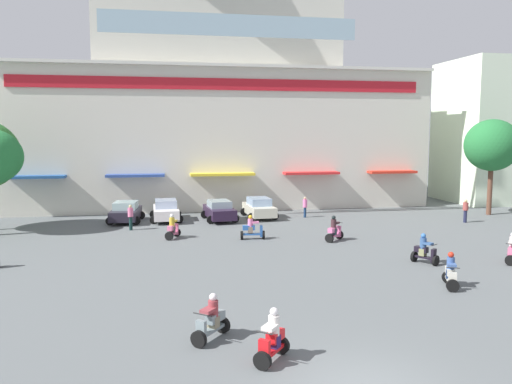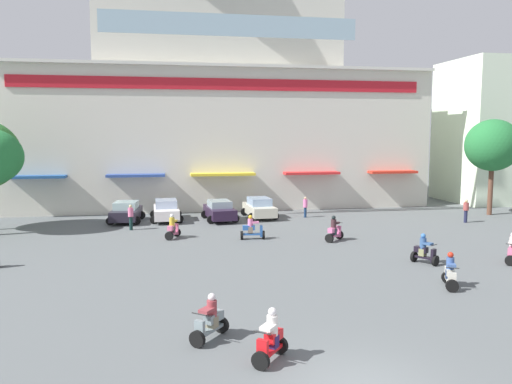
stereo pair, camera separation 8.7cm
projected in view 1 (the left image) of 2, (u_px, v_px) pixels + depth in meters
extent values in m
plane|color=#565C5D|center=(265.00, 263.00, 25.60)|extent=(128.00, 128.00, 0.00)
cube|color=silver|center=(217.00, 140.00, 47.27)|extent=(35.76, 11.68, 11.68)
cube|color=silver|center=(216.00, 33.00, 46.74)|extent=(20.69, 10.51, 7.60)
cube|color=red|center=(224.00, 84.00, 40.99)|extent=(32.90, 0.12, 0.91)
cube|color=silver|center=(224.00, 65.00, 40.78)|extent=(35.76, 0.70, 0.24)
cube|color=#224E8E|center=(36.00, 177.00, 38.80)|extent=(4.29, 1.10, 0.20)
cube|color=#2B458C|center=(135.00, 176.00, 40.09)|extent=(4.49, 1.10, 0.20)
cube|color=gold|center=(223.00, 174.00, 41.28)|extent=(5.17, 1.10, 0.20)
cube|color=red|center=(311.00, 173.00, 42.58)|extent=(4.63, 1.10, 0.20)
cube|color=red|center=(392.00, 172.00, 43.83)|extent=(4.12, 1.10, 0.20)
cube|color=#99B7C6|center=(232.00, 25.00, 36.02)|extent=(18.21, 0.08, 1.52)
cylinder|color=brown|center=(490.00, 190.00, 40.49)|extent=(0.38, 0.38, 4.01)
ellipsoid|color=#246D35|center=(492.00, 145.00, 40.09)|extent=(4.25, 4.04, 4.04)
cube|color=#221E2A|center=(126.00, 214.00, 37.19)|extent=(2.18, 3.96, 0.70)
cube|color=#A3C1BF|center=(126.00, 205.00, 37.12)|extent=(1.74, 2.04, 0.53)
cylinder|color=black|center=(116.00, 216.00, 38.32)|extent=(0.61, 0.22, 0.60)
cylinder|color=black|center=(141.00, 215.00, 38.46)|extent=(0.61, 0.22, 0.60)
cylinder|color=black|center=(110.00, 221.00, 35.98)|extent=(0.61, 0.22, 0.60)
cylinder|color=black|center=(136.00, 221.00, 36.13)|extent=(0.61, 0.22, 0.60)
cube|color=silver|center=(166.00, 212.00, 37.85)|extent=(1.89, 4.27, 0.72)
cube|color=#9EAFC8|center=(166.00, 204.00, 37.77)|extent=(1.59, 2.15, 0.56)
cylinder|color=black|center=(154.00, 214.00, 38.98)|extent=(0.60, 0.18, 0.60)
cylinder|color=black|center=(177.00, 214.00, 39.34)|extent=(0.60, 0.18, 0.60)
cylinder|color=black|center=(154.00, 220.00, 36.43)|extent=(0.60, 0.18, 0.60)
cylinder|color=black|center=(179.00, 219.00, 36.79)|extent=(0.60, 0.18, 0.60)
cube|color=#291A32|center=(219.00, 212.00, 37.86)|extent=(2.15, 4.22, 0.73)
cube|color=#9DB5BA|center=(219.00, 204.00, 37.79)|extent=(1.70, 2.17, 0.50)
cylinder|color=black|center=(205.00, 215.00, 38.87)|extent=(0.61, 0.22, 0.60)
cylinder|color=black|center=(227.00, 214.00, 39.34)|extent=(0.61, 0.22, 0.60)
cylinder|color=black|center=(211.00, 220.00, 36.46)|extent=(0.61, 0.22, 0.60)
cylinder|color=black|center=(235.00, 219.00, 36.94)|extent=(0.61, 0.22, 0.60)
cube|color=beige|center=(259.00, 210.00, 39.12)|extent=(2.02, 4.23, 0.72)
cube|color=#94B0D1|center=(259.00, 201.00, 39.05)|extent=(1.64, 2.16, 0.56)
cylinder|color=black|center=(244.00, 212.00, 40.19)|extent=(0.61, 0.20, 0.60)
cylinder|color=black|center=(266.00, 211.00, 40.60)|extent=(0.61, 0.20, 0.60)
cylinder|color=black|center=(252.00, 217.00, 37.72)|extent=(0.61, 0.20, 0.60)
cylinder|color=black|center=(275.00, 216.00, 38.13)|extent=(0.61, 0.20, 0.60)
cylinder|color=black|center=(199.00, 339.00, 15.45)|extent=(0.49, 0.44, 0.52)
cylinder|color=black|center=(223.00, 325.00, 16.60)|extent=(0.49, 0.44, 0.52)
cube|color=gray|center=(211.00, 330.00, 16.01)|extent=(0.95, 1.08, 0.10)
cube|color=gray|center=(215.00, 317.00, 16.18)|extent=(0.70, 0.76, 0.28)
cube|color=gray|center=(201.00, 331.00, 15.54)|extent=(0.34, 0.31, 0.65)
cylinder|color=black|center=(200.00, 314.00, 15.45)|extent=(0.43, 0.36, 0.04)
cube|color=gray|center=(213.00, 322.00, 16.10)|extent=(0.42, 0.42, 0.36)
cylinder|color=brown|center=(213.00, 308.00, 16.05)|extent=(0.45, 0.45, 0.50)
sphere|color=silver|center=(213.00, 297.00, 16.01)|extent=(0.25, 0.25, 0.25)
cube|color=brown|center=(208.00, 310.00, 15.80)|extent=(0.54, 0.56, 0.10)
cylinder|color=black|center=(436.00, 261.00, 24.98)|extent=(0.51, 0.40, 0.52)
cylinder|color=black|center=(414.00, 256.00, 25.82)|extent=(0.51, 0.40, 0.52)
cube|color=black|center=(425.00, 257.00, 25.39)|extent=(0.79, 1.00, 0.10)
cube|color=black|center=(421.00, 249.00, 25.50)|extent=(0.60, 0.70, 0.28)
cube|color=black|center=(434.00, 256.00, 25.04)|extent=(0.34, 0.29, 0.67)
cylinder|color=black|center=(434.00, 245.00, 24.96)|extent=(0.46, 0.31, 0.04)
cube|color=olive|center=(423.00, 252.00, 25.45)|extent=(0.42, 0.41, 0.36)
cylinder|color=#315080|center=(423.00, 243.00, 25.40)|extent=(0.44, 0.44, 0.53)
sphere|color=#3264A8|center=(423.00, 236.00, 25.35)|extent=(0.25, 0.25, 0.25)
cube|color=#315080|center=(428.00, 244.00, 25.21)|extent=(0.52, 0.55, 0.10)
cylinder|color=black|center=(453.00, 286.00, 20.85)|extent=(0.54, 0.33, 0.52)
cylinder|color=black|center=(448.00, 277.00, 22.08)|extent=(0.54, 0.33, 0.52)
cube|color=beige|center=(450.00, 280.00, 21.46)|extent=(0.69, 1.14, 0.10)
cube|color=beige|center=(450.00, 271.00, 21.64)|extent=(0.55, 0.77, 0.28)
cube|color=beige|center=(452.00, 280.00, 20.95)|extent=(0.35, 0.25, 0.63)
cylinder|color=black|center=(453.00, 268.00, 20.86)|extent=(0.49, 0.23, 0.04)
cube|color=navy|center=(450.00, 274.00, 21.56)|extent=(0.40, 0.38, 0.36)
cylinder|color=#3A578E|center=(451.00, 264.00, 21.51)|extent=(0.42, 0.42, 0.56)
sphere|color=red|center=(451.00, 255.00, 21.46)|extent=(0.25, 0.25, 0.25)
cube|color=#3A578E|center=(452.00, 265.00, 21.23)|extent=(0.48, 0.54, 0.10)
cylinder|color=black|center=(339.00, 235.00, 31.33)|extent=(0.47, 0.47, 0.52)
cylinder|color=black|center=(329.00, 238.00, 30.27)|extent=(0.47, 0.47, 0.52)
cube|color=#D36698|center=(334.00, 235.00, 30.80)|extent=(1.02, 1.01, 0.10)
cube|color=#D36698|center=(333.00, 230.00, 30.56)|extent=(0.73, 0.73, 0.28)
cube|color=#D36698|center=(338.00, 231.00, 31.20)|extent=(0.32, 0.33, 0.68)
cylinder|color=black|center=(339.00, 222.00, 31.16)|extent=(0.39, 0.40, 0.04)
cube|color=#27343A|center=(333.00, 232.00, 30.66)|extent=(0.42, 0.42, 0.36)
cylinder|color=#3A2327|center=(334.00, 224.00, 30.61)|extent=(0.45, 0.45, 0.56)
sphere|color=black|center=(334.00, 218.00, 30.56)|extent=(0.25, 0.25, 0.25)
cube|color=#3A2327|center=(336.00, 223.00, 30.84)|extent=(0.55, 0.55, 0.10)
cylinder|color=black|center=(511.00, 261.00, 24.99)|extent=(0.49, 0.45, 0.52)
cube|color=#D9648B|center=(512.00, 257.00, 25.50)|extent=(0.91, 0.99, 0.10)
cube|color=#D9648B|center=(511.00, 255.00, 25.06)|extent=(0.33, 0.32, 0.70)
cylinder|color=black|center=(512.00, 244.00, 24.98)|extent=(0.42, 0.37, 0.04)
cube|color=#726F57|center=(512.00, 251.00, 25.57)|extent=(0.43, 0.42, 0.36)
cube|color=silver|center=(512.00, 243.00, 25.29)|extent=(0.55, 0.56, 0.10)
cylinder|color=black|center=(177.00, 232.00, 32.06)|extent=(0.53, 0.34, 0.52)
cylinder|color=black|center=(169.00, 236.00, 30.91)|extent=(0.53, 0.34, 0.52)
cube|color=#D3658C|center=(173.00, 233.00, 31.48)|extent=(0.68, 1.07, 0.10)
cube|color=#D3658C|center=(171.00, 228.00, 31.23)|extent=(0.54, 0.73, 0.28)
cube|color=#D3658C|center=(176.00, 229.00, 31.92)|extent=(0.35, 0.26, 0.69)
cylinder|color=black|center=(176.00, 220.00, 31.88)|extent=(0.49, 0.24, 0.04)
cube|color=#4B4244|center=(172.00, 229.00, 31.33)|extent=(0.41, 0.38, 0.36)
cylinder|color=gold|center=(172.00, 222.00, 31.28)|extent=(0.42, 0.42, 0.55)
sphere|color=silver|center=(172.00, 216.00, 31.24)|extent=(0.25, 0.25, 0.25)
cube|color=gold|center=(174.00, 221.00, 31.53)|extent=(0.49, 0.54, 0.10)
cylinder|color=black|center=(263.00, 235.00, 31.28)|extent=(0.19, 0.53, 0.52)
cylinder|color=black|center=(242.00, 235.00, 31.17)|extent=(0.19, 0.53, 0.52)
cube|color=#2959A4|center=(253.00, 234.00, 31.22)|extent=(1.18, 0.38, 0.10)
cube|color=#2959A4|center=(249.00, 228.00, 31.15)|extent=(0.76, 0.36, 0.28)
cube|color=#2959A4|center=(261.00, 231.00, 31.24)|extent=(0.17, 0.33, 0.70)
cylinder|color=black|center=(262.00, 222.00, 31.18)|extent=(0.08, 0.52, 0.04)
cube|color=#7D6B5A|center=(250.00, 230.00, 31.18)|extent=(0.31, 0.34, 0.36)
cylinder|color=pink|center=(250.00, 223.00, 31.13)|extent=(0.35, 0.35, 0.49)
sphere|color=gold|center=(250.00, 217.00, 31.09)|extent=(0.25, 0.25, 0.25)
cube|color=pink|center=(255.00, 222.00, 31.15)|extent=(0.47, 0.38, 0.10)
cylinder|color=black|center=(262.00, 361.00, 13.98)|extent=(0.50, 0.44, 0.52)
cylinder|color=black|center=(281.00, 345.00, 15.01)|extent=(0.50, 0.44, 0.52)
cube|color=red|center=(272.00, 351.00, 14.49)|extent=(0.86, 0.99, 0.10)
cube|color=red|center=(275.00, 336.00, 14.63)|extent=(0.64, 0.70, 0.28)
cube|color=red|center=(264.00, 351.00, 14.06)|extent=(0.34, 0.31, 0.67)
cylinder|color=black|center=(264.00, 333.00, 13.97)|extent=(0.43, 0.35, 0.04)
cube|color=#2A1C4D|center=(274.00, 341.00, 14.56)|extent=(0.42, 0.42, 0.36)
cylinder|color=silver|center=(274.00, 325.00, 14.51)|extent=(0.45, 0.45, 0.57)
sphere|color=silver|center=(274.00, 312.00, 14.46)|extent=(0.25, 0.25, 0.25)
cube|color=silver|center=(270.00, 327.00, 14.28)|extent=(0.54, 0.56, 0.10)
cylinder|color=#1E213C|center=(465.00, 216.00, 37.10)|extent=(0.33, 0.33, 0.89)
cylinder|color=#96413E|center=(466.00, 206.00, 37.02)|extent=(0.53, 0.53, 0.56)
sphere|color=tan|center=(466.00, 201.00, 36.97)|extent=(0.24, 0.24, 0.24)
cylinder|color=#122B29|center=(131.00, 223.00, 34.17)|extent=(0.31, 0.31, 0.91)
cylinder|color=pink|center=(130.00, 212.00, 34.08)|extent=(0.50, 0.50, 0.58)
sphere|color=tan|center=(130.00, 206.00, 34.04)|extent=(0.22, 0.22, 0.22)
cylinder|color=navy|center=(305.00, 212.00, 39.33)|extent=(0.29, 0.29, 0.78)
cylinder|color=pink|center=(305.00, 203.00, 39.26)|extent=(0.47, 0.47, 0.61)
sphere|color=tan|center=(305.00, 198.00, 39.21)|extent=(0.20, 0.20, 0.20)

